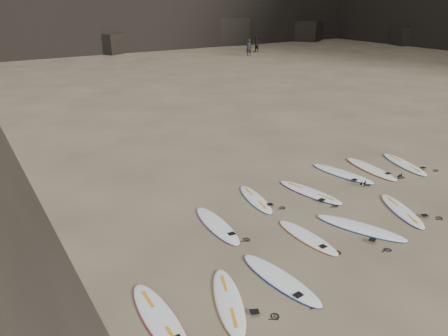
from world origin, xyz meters
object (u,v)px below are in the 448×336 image
object	(u,v)px
surfboard_9	(371,169)
surfboard_10	(404,164)
surfboard_0	(229,301)
surfboard_5	(217,225)
surfboard_6	(256,199)
surfboard_8	(342,173)
surfboard_2	(307,237)
surfboard_1	(280,279)
surfboard_11	(160,318)
surfboard_3	(360,227)
surfboard_4	(402,210)
person_a	(249,47)
person_b	(257,44)
surfboard_7	(310,192)

from	to	relation	value
surfboard_9	surfboard_10	bearing A→B (deg)	-7.13
surfboard_0	surfboard_5	bearing A→B (deg)	85.27
surfboard_0	surfboard_10	xyz separation A→B (m)	(10.91, 3.47, 0.00)
surfboard_6	surfboard_8	size ratio (longest dim) A/B	0.86
surfboard_2	surfboard_9	distance (m)	6.40
surfboard_0	surfboard_2	world-z (taller)	surfboard_0
surfboard_0	surfboard_1	xyz separation A→B (m)	(1.54, 0.02, 0.00)
surfboard_1	surfboard_8	world-z (taller)	surfboard_8
surfboard_11	surfboard_8	bearing A→B (deg)	23.20
surfboard_6	surfboard_11	xyz separation A→B (m)	(-5.29, -3.75, 0.01)
surfboard_6	surfboard_1	bearing A→B (deg)	-106.63
surfboard_5	surfboard_10	world-z (taller)	surfboard_10
surfboard_3	surfboard_8	bearing A→B (deg)	27.74
surfboard_5	surfboard_11	xyz separation A→B (m)	(-3.21, -2.90, 0.00)
surfboard_4	person_a	xyz separation A→B (m)	(17.96, 34.43, 0.88)
surfboard_2	surfboard_10	world-z (taller)	surfboard_10
surfboard_9	surfboard_10	distance (m)	1.65
surfboard_0	surfboard_6	distance (m)	5.49
surfboard_9	surfboard_4	bearing A→B (deg)	-117.01
surfboard_1	surfboard_2	bearing A→B (deg)	25.85
surfboard_5	surfboard_2	bearing A→B (deg)	-42.30
surfboard_3	surfboard_5	distance (m)	4.37
surfboard_11	person_b	size ratio (longest dim) A/B	1.46
surfboard_5	surfboard_6	bearing A→B (deg)	26.87
surfboard_1	person_b	distance (m)	45.61
surfboard_3	surfboard_9	world-z (taller)	same
surfboard_6	surfboard_9	world-z (taller)	surfboard_9
surfboard_7	surfboard_11	world-z (taller)	surfboard_11
surfboard_1	surfboard_5	xyz separation A→B (m)	(0.08, 3.18, -0.00)
surfboard_2	person_a	world-z (taller)	person_a
surfboard_0	surfboard_1	world-z (taller)	surfboard_1
surfboard_4	surfboard_8	world-z (taller)	surfboard_8
surfboard_2	surfboard_7	xyz separation A→B (m)	(2.18, 2.28, 0.01)
surfboard_2	surfboard_11	size ratio (longest dim) A/B	0.86
surfboard_1	surfboard_4	xyz separation A→B (m)	(5.72, 0.78, -0.00)
surfboard_3	surfboard_6	size ratio (longest dim) A/B	1.18
surfboard_2	surfboard_10	distance (m)	7.76
surfboard_2	surfboard_4	distance (m)	3.78
surfboard_3	surfboard_10	size ratio (longest dim) A/B	1.04
surfboard_0	surfboard_8	xyz separation A→B (m)	(7.96, 4.11, 0.00)
surfboard_10	person_b	bearing A→B (deg)	79.74
surfboard_6	surfboard_2	bearing A→B (deg)	-82.50
surfboard_2	surfboard_8	xyz separation A→B (m)	(4.46, 2.91, 0.01)
surfboard_3	surfboard_4	world-z (taller)	surfboard_3
surfboard_5	person_a	distance (m)	39.80
surfboard_4	surfboard_1	bearing A→B (deg)	-148.83
surfboard_3	person_a	distance (m)	39.87
surfboard_1	surfboard_8	size ratio (longest dim) A/B	0.98
surfboard_6	surfboard_7	bearing A→B (deg)	-4.75
surfboard_9	person_a	bearing A→B (deg)	70.02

